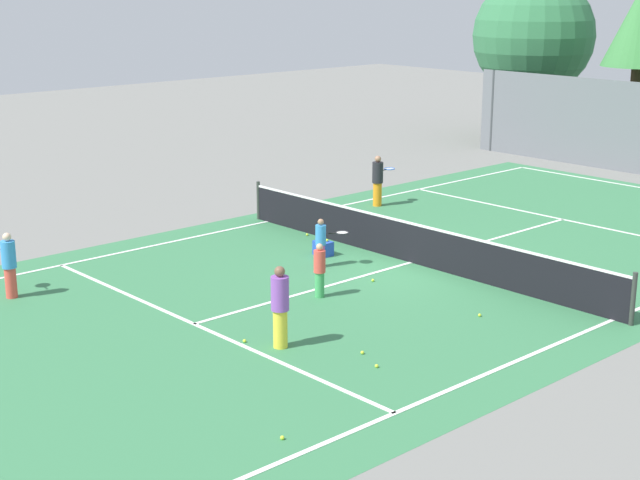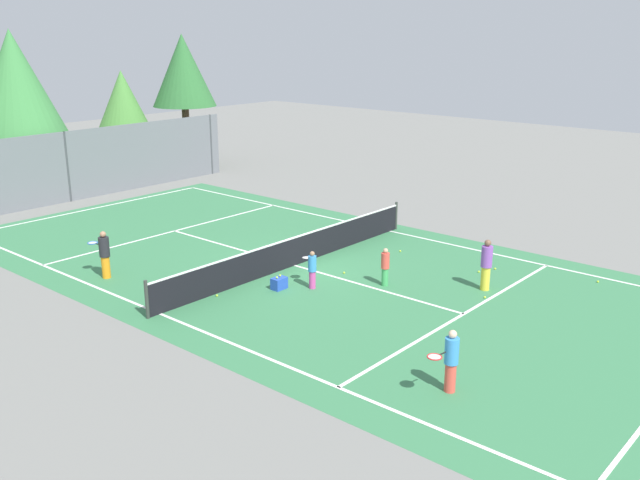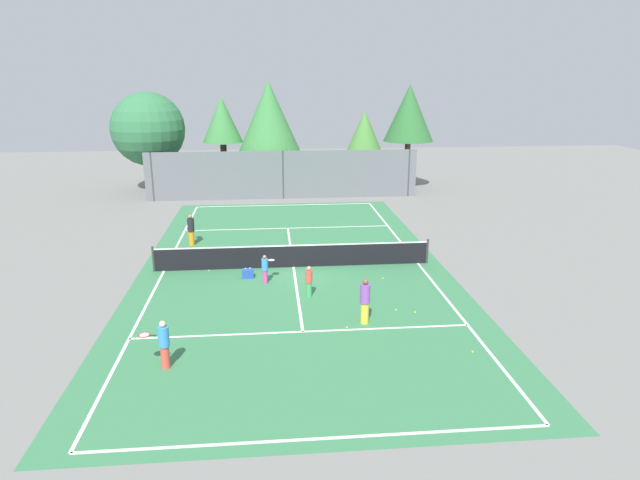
{
  "view_description": "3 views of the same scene",
  "coord_description": "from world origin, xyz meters",
  "px_view_note": "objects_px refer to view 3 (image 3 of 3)",
  "views": [
    {
      "loc": [
        15.0,
        -16.66,
        6.65
      ],
      "look_at": [
        -0.61,
        -2.44,
        0.89
      ],
      "focal_mm": 53.87,
      "sensor_mm": 36.0,
      "label": 1
    },
    {
      "loc": [
        -16.26,
        -15.14,
        7.58
      ],
      "look_at": [
        0.23,
        -0.93,
        1.03
      ],
      "focal_mm": 39.37,
      "sensor_mm": 36.0,
      "label": 2
    },
    {
      "loc": [
        -0.99,
        -22.99,
        8.03
      ],
      "look_at": [
        1.11,
        -0.52,
        1.35
      ],
      "focal_mm": 31.52,
      "sensor_mm": 36.0,
      "label": 3
    }
  ],
  "objects_px": {
    "tennis_ball_2": "(209,270)",
    "player_3": "(163,344)",
    "tennis_ball_4": "(347,327)",
    "player_0": "(191,229)",
    "tennis_ball_0": "(309,254)",
    "tennis_ball_7": "(415,312)",
    "ball_crate": "(248,273)",
    "tennis_ball_6": "(473,352)",
    "player_4": "(365,301)",
    "tennis_ball_1": "(307,280)",
    "tennis_ball_5": "(396,310)",
    "tennis_ball_3": "(383,278)",
    "player_2": "(309,281)",
    "player_1": "(265,269)"
  },
  "relations": [
    {
      "from": "tennis_ball_0",
      "to": "tennis_ball_7",
      "type": "height_order",
      "value": "same"
    },
    {
      "from": "player_4",
      "to": "tennis_ball_5",
      "type": "bearing_deg",
      "value": 34.74
    },
    {
      "from": "tennis_ball_3",
      "to": "tennis_ball_7",
      "type": "height_order",
      "value": "same"
    },
    {
      "from": "tennis_ball_0",
      "to": "tennis_ball_5",
      "type": "bearing_deg",
      "value": -68.97
    },
    {
      "from": "tennis_ball_2",
      "to": "tennis_ball_6",
      "type": "xyz_separation_m",
      "value": [
        8.57,
        -8.1,
        0.0
      ]
    },
    {
      "from": "tennis_ball_3",
      "to": "tennis_ball_7",
      "type": "xyz_separation_m",
      "value": [
        0.45,
        -3.46,
        0.0
      ]
    },
    {
      "from": "player_4",
      "to": "tennis_ball_5",
      "type": "relative_size",
      "value": 23.99
    },
    {
      "from": "tennis_ball_1",
      "to": "tennis_ball_7",
      "type": "xyz_separation_m",
      "value": [
        3.56,
        -3.51,
        0.0
      ]
    },
    {
      "from": "tennis_ball_0",
      "to": "tennis_ball_3",
      "type": "bearing_deg",
      "value": -51.96
    },
    {
      "from": "player_3",
      "to": "tennis_ball_0",
      "type": "distance_m",
      "value": 11.16
    },
    {
      "from": "tennis_ball_0",
      "to": "tennis_ball_3",
      "type": "height_order",
      "value": "same"
    },
    {
      "from": "player_1",
      "to": "tennis_ball_7",
      "type": "xyz_separation_m",
      "value": [
        5.2,
        -3.45,
        -0.59
      ]
    },
    {
      "from": "player_2",
      "to": "tennis_ball_1",
      "type": "relative_size",
      "value": 18.2
    },
    {
      "from": "player_2",
      "to": "player_3",
      "type": "bearing_deg",
      "value": -132.18
    },
    {
      "from": "player_0",
      "to": "tennis_ball_0",
      "type": "height_order",
      "value": "player_0"
    },
    {
      "from": "player_3",
      "to": "tennis_ball_2",
      "type": "relative_size",
      "value": 21.93
    },
    {
      "from": "tennis_ball_2",
      "to": "player_3",
      "type": "bearing_deg",
      "value": -93.22
    },
    {
      "from": "player_0",
      "to": "tennis_ball_2",
      "type": "bearing_deg",
      "value": -73.04
    },
    {
      "from": "player_2",
      "to": "ball_crate",
      "type": "bearing_deg",
      "value": 136.12
    },
    {
      "from": "player_1",
      "to": "player_3",
      "type": "relative_size",
      "value": 0.82
    },
    {
      "from": "tennis_ball_1",
      "to": "tennis_ball_7",
      "type": "height_order",
      "value": "same"
    },
    {
      "from": "player_3",
      "to": "tennis_ball_5",
      "type": "relative_size",
      "value": 21.93
    },
    {
      "from": "tennis_ball_4",
      "to": "tennis_ball_6",
      "type": "xyz_separation_m",
      "value": [
        3.52,
        -2.03,
        0.0
      ]
    },
    {
      "from": "tennis_ball_1",
      "to": "tennis_ball_2",
      "type": "relative_size",
      "value": 1.0
    },
    {
      "from": "player_4",
      "to": "tennis_ball_1",
      "type": "xyz_separation_m",
      "value": [
        -1.66,
        4.14,
        -0.78
      ]
    },
    {
      "from": "tennis_ball_4",
      "to": "tennis_ball_7",
      "type": "xyz_separation_m",
      "value": [
        2.54,
        0.98,
        0.0
      ]
    },
    {
      "from": "player_1",
      "to": "tennis_ball_6",
      "type": "xyz_separation_m",
      "value": [
        6.18,
        -6.46,
        -0.59
      ]
    },
    {
      "from": "player_1",
      "to": "tennis_ball_4",
      "type": "bearing_deg",
      "value": -58.96
    },
    {
      "from": "player_1",
      "to": "player_3",
      "type": "distance_m",
      "value": 7.09
    },
    {
      "from": "player_1",
      "to": "ball_crate",
      "type": "relative_size",
      "value": 2.55
    },
    {
      "from": "player_0",
      "to": "tennis_ball_5",
      "type": "height_order",
      "value": "player_0"
    },
    {
      "from": "tennis_ball_1",
      "to": "tennis_ball_7",
      "type": "distance_m",
      "value": 5.0
    },
    {
      "from": "tennis_ball_6",
      "to": "tennis_ball_2",
      "type": "bearing_deg",
      "value": 136.6
    },
    {
      "from": "player_1",
      "to": "player_0",
      "type": "bearing_deg",
      "value": 122.78
    },
    {
      "from": "player_4",
      "to": "ball_crate",
      "type": "height_order",
      "value": "player_4"
    },
    {
      "from": "tennis_ball_0",
      "to": "tennis_ball_2",
      "type": "distance_m",
      "value": 4.78
    },
    {
      "from": "tennis_ball_7",
      "to": "ball_crate",
      "type": "bearing_deg",
      "value": 145.02
    },
    {
      "from": "player_2",
      "to": "player_1",
      "type": "bearing_deg",
      "value": 136.22
    },
    {
      "from": "player_2",
      "to": "player_4",
      "type": "xyz_separation_m",
      "value": [
        1.68,
        -2.52,
        0.2
      ]
    },
    {
      "from": "tennis_ball_4",
      "to": "player_0",
      "type": "bearing_deg",
      "value": 122.02
    },
    {
      "from": "player_3",
      "to": "tennis_ball_4",
      "type": "bearing_deg",
      "value": 20.59
    },
    {
      "from": "player_0",
      "to": "ball_crate",
      "type": "relative_size",
      "value": 3.31
    },
    {
      "from": "player_4",
      "to": "tennis_ball_7",
      "type": "height_order",
      "value": "player_4"
    },
    {
      "from": "tennis_ball_0",
      "to": "tennis_ball_6",
      "type": "xyz_separation_m",
      "value": [
        4.18,
        -9.99,
        0.0
      ]
    },
    {
      "from": "tennis_ball_1",
      "to": "tennis_ball_6",
      "type": "xyz_separation_m",
      "value": [
        4.54,
        -6.52,
        0.0
      ]
    },
    {
      "from": "player_0",
      "to": "tennis_ball_2",
      "type": "height_order",
      "value": "player_0"
    },
    {
      "from": "tennis_ball_1",
      "to": "tennis_ball_3",
      "type": "relative_size",
      "value": 1.0
    },
    {
      "from": "player_3",
      "to": "tennis_ball_6",
      "type": "distance_m",
      "value": 9.06
    },
    {
      "from": "tennis_ball_2",
      "to": "tennis_ball_5",
      "type": "distance_m",
      "value": 8.49
    },
    {
      "from": "player_3",
      "to": "tennis_ball_1",
      "type": "bearing_deg",
      "value": 55.6
    }
  ]
}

